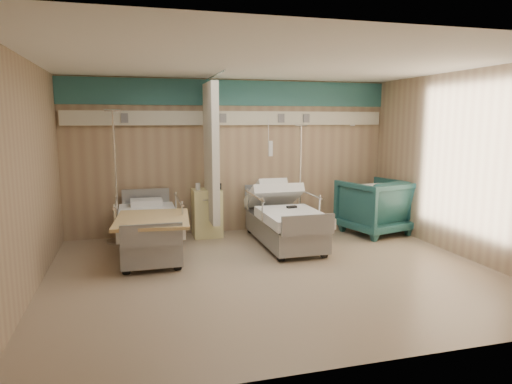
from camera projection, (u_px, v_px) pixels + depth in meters
ground at (273, 272)px, 6.26m from camera, size 6.00×5.00×0.00m
room_walls at (266, 135)px, 6.21m from camera, size 6.04×5.04×2.82m
bed_right at (284, 226)px, 7.61m from camera, size 1.00×2.16×0.63m
bed_left at (149, 235)px, 7.04m from camera, size 1.00×2.16×0.63m
bedside_cabinet at (207, 213)px, 8.15m from camera, size 0.50×0.48×0.85m
visitor_armchair at (375, 206)px, 8.34m from camera, size 1.31×1.33×1.00m
waffle_blanket at (378, 178)px, 8.23m from camera, size 0.68×0.62×0.07m
iv_stand_right at (300, 209)px, 8.58m from camera, size 0.35×0.35×1.98m
iv_stand_left at (118, 216)px, 7.71m from camera, size 0.40×0.40×2.24m
call_remote at (292, 207)px, 7.52m from camera, size 0.17×0.10×0.04m
tan_blanket at (152, 219)px, 6.56m from camera, size 1.14×1.38×0.04m
toiletry_bag at (214, 186)px, 8.02m from camera, size 0.25×0.20×0.12m
white_cup at (198, 187)px, 8.01m from camera, size 0.10×0.10×0.12m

